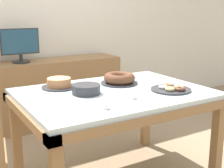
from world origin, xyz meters
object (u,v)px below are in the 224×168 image
object	(u,v)px
tealight_right_edge	(134,98)
tealight_near_cakes	(134,77)
pastry_platter	(172,89)
computer_monitor	(20,46)
cake_golden_bundt	(119,79)
tealight_left_edge	(120,77)
cake_chocolate_round	(59,84)
plate_stack	(86,89)
tealight_near_front	(107,108)

from	to	relation	value
tealight_right_edge	tealight_near_cakes	bearing A→B (deg)	55.34
pastry_platter	computer_monitor	bearing A→B (deg)	111.11
pastry_platter	tealight_right_edge	xyz separation A→B (m)	(-0.38, -0.05, -0.00)
cake_golden_bundt	tealight_near_cakes	xyz separation A→B (m)	(0.22, 0.10, -0.03)
cake_golden_bundt	tealight_left_edge	world-z (taller)	cake_golden_bundt
cake_chocolate_round	pastry_platter	bearing A→B (deg)	-36.50
tealight_left_edge	tealight_near_cakes	bearing A→B (deg)	-44.97
pastry_platter	tealight_left_edge	world-z (taller)	pastry_platter
computer_monitor	tealight_right_edge	bearing A→B (deg)	-80.74
cake_chocolate_round	plate_stack	bearing A→B (deg)	-69.22
tealight_near_cakes	tealight_near_front	world-z (taller)	same
tealight_left_edge	cake_golden_bundt	bearing A→B (deg)	-124.08
tealight_right_edge	plate_stack	bearing A→B (deg)	126.45
tealight_near_cakes	tealight_near_front	size ratio (longest dim) A/B	1.00
plate_stack	computer_monitor	bearing A→B (deg)	92.75
computer_monitor	tealight_near_cakes	xyz separation A→B (m)	(0.67, -1.25, -0.20)
computer_monitor	tealight_near_front	world-z (taller)	computer_monitor
tealight_left_edge	tealight_near_front	size ratio (longest dim) A/B	1.00
cake_golden_bundt	pastry_platter	world-z (taller)	cake_golden_bundt
cake_golden_bundt	tealight_near_cakes	distance (m)	0.25
tealight_left_edge	computer_monitor	bearing A→B (deg)	116.61
tealight_near_front	cake_chocolate_round	bearing A→B (deg)	94.09
tealight_left_edge	tealight_near_front	distance (m)	0.92
cake_chocolate_round	tealight_near_cakes	bearing A→B (deg)	-2.04
computer_monitor	tealight_near_cakes	size ratio (longest dim) A/B	10.60
plate_stack	tealight_near_front	distance (m)	0.40
computer_monitor	tealight_near_cakes	distance (m)	1.43
cake_golden_bundt	plate_stack	bearing A→B (deg)	-159.11
computer_monitor	tealight_left_edge	distance (m)	1.31
cake_chocolate_round	plate_stack	world-z (taller)	cake_chocolate_round
tealight_near_cakes	tealight_left_edge	bearing A→B (deg)	135.03
computer_monitor	tealight_right_edge	xyz separation A→B (m)	(0.29, -1.79, -0.20)
cake_golden_bundt	plate_stack	distance (m)	0.40
tealight_left_edge	tealight_right_edge	distance (m)	0.70
computer_monitor	tealight_near_front	size ratio (longest dim) A/B	10.60
tealight_right_edge	cake_chocolate_round	bearing A→B (deg)	119.57
tealight_right_edge	pastry_platter	bearing A→B (deg)	7.36
computer_monitor	pastry_platter	xyz separation A→B (m)	(0.67, -1.74, -0.20)
tealight_near_front	computer_monitor	bearing A→B (deg)	90.49
tealight_near_cakes	tealight_right_edge	bearing A→B (deg)	-124.66
tealight_right_edge	tealight_left_edge	bearing A→B (deg)	65.66
plate_stack	tealight_left_edge	distance (m)	0.61
tealight_near_front	tealight_right_edge	world-z (taller)	same
cake_chocolate_round	tealight_left_edge	xyz separation A→B (m)	(0.61, 0.06, -0.02)
computer_monitor	tealight_left_edge	xyz separation A→B (m)	(0.58, -1.16, -0.20)
cake_chocolate_round	tealight_left_edge	bearing A→B (deg)	6.04
tealight_near_front	tealight_right_edge	xyz separation A→B (m)	(0.28, 0.10, 0.00)
plate_stack	tealight_near_cakes	xyz separation A→B (m)	(0.60, 0.25, -0.02)
pastry_platter	plate_stack	distance (m)	0.65
cake_chocolate_round	tealight_left_edge	world-z (taller)	cake_chocolate_round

